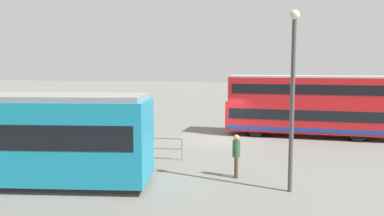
% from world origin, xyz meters
% --- Properties ---
extents(ground_plane, '(160.00, 160.00, 0.00)m').
position_xyz_m(ground_plane, '(0.00, 0.00, 0.00)').
color(ground_plane, slate).
extents(double_decker_bus, '(10.48, 3.11, 3.90)m').
position_xyz_m(double_decker_bus, '(-5.23, -2.29, 1.99)').
color(double_decker_bus, red).
rests_on(double_decker_bus, ground).
extents(pedestrian_near_railing, '(0.45, 0.45, 1.68)m').
position_xyz_m(pedestrian_near_railing, '(5.97, 6.19, 0.97)').
color(pedestrian_near_railing, black).
rests_on(pedestrian_near_railing, ground).
extents(pedestrian_crossing, '(0.37, 0.37, 1.77)m').
position_xyz_m(pedestrian_crossing, '(-1.52, 7.83, 1.03)').
color(pedestrian_crossing, '#4C3F2D').
rests_on(pedestrian_crossing, ground).
extents(pedestrian_railing, '(8.66, 0.57, 1.08)m').
position_xyz_m(pedestrian_railing, '(5.57, 5.71, 0.75)').
color(pedestrian_railing, gray).
rests_on(pedestrian_railing, ground).
extents(street_lamp, '(0.36, 0.36, 6.48)m').
position_xyz_m(street_lamp, '(-3.59, 9.24, 3.81)').
color(street_lamp, '#4C4C51').
rests_on(street_lamp, ground).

